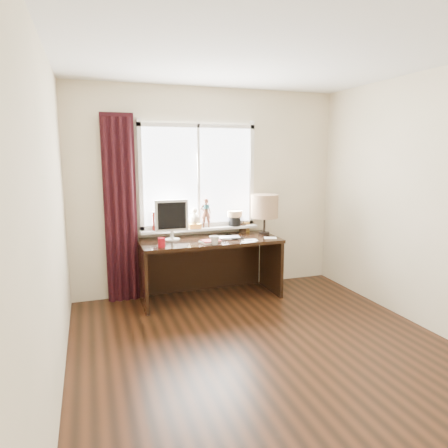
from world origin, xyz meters
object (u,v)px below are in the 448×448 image
object	(u,v)px
laptop	(225,238)
red_cup	(162,242)
desk	(208,257)
monitor	(172,217)
mug	(215,240)
table_lamp	(265,207)

from	to	relation	value
laptop	red_cup	distance (m)	0.83
laptop	desk	bearing A→B (deg)	151.19
desk	monitor	size ratio (longest dim) A/B	3.47
red_cup	mug	bearing A→B (deg)	-6.96
mug	table_lamp	xyz separation A→B (m)	(0.79, 0.36, 0.31)
laptop	desk	distance (m)	0.34
mug	desk	world-z (taller)	mug
red_cup	desk	distance (m)	0.77
desk	monitor	xyz separation A→B (m)	(-0.45, 0.01, 0.52)
mug	desk	bearing A→B (deg)	84.89
red_cup	monitor	size ratio (longest dim) A/B	0.22
laptop	desk	size ratio (longest dim) A/B	0.22
mug	laptop	bearing A→B (deg)	50.48
laptop	red_cup	xyz separation A→B (m)	(-0.81, -0.18, 0.04)
laptop	mug	distance (m)	0.34
laptop	monitor	bearing A→B (deg)	175.52
laptop	table_lamp	bearing A→B (deg)	19.64
laptop	table_lamp	xyz separation A→B (m)	(0.57, 0.11, 0.35)
laptop	monitor	world-z (taller)	monitor
monitor	table_lamp	xyz separation A→B (m)	(1.20, -0.05, 0.09)
laptop	table_lamp	size ratio (longest dim) A/B	0.71
red_cup	desk	size ratio (longest dim) A/B	0.06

